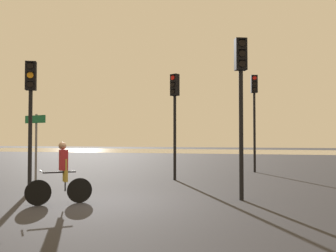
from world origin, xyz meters
TOP-DOWN VIEW (x-y plane):
  - ground_plane at (0.00, 0.00)m, footprint 120.00×120.00m
  - water_strip at (0.00, 39.71)m, footprint 80.00×16.00m
  - traffic_light_far_right at (3.70, 10.17)m, footprint 0.37×0.38m
  - traffic_light_near_left at (-2.88, 0.92)m, footprint 0.39×0.41m
  - traffic_light_near_right at (3.55, 1.37)m, footprint 0.38×0.40m
  - traffic_light_center at (0.59, 5.76)m, footprint 0.39×0.41m
  - direction_sign_post at (-3.89, 2.72)m, footprint 1.06×0.37m
  - cyclist at (-0.97, -0.43)m, footprint 1.37×1.08m

SIDE VIEW (x-z plane):
  - ground_plane at x=0.00m, z-range 0.00..0.00m
  - water_strip at x=0.00m, z-range 0.00..0.01m
  - cyclist at x=-0.97m, z-range 0.01..1.63m
  - direction_sign_post at x=-3.89m, z-range 0.40..3.00m
  - traffic_light_near_left at x=-2.88m, z-range 0.82..4.94m
  - traffic_light_center at x=0.59m, z-range 0.86..5.23m
  - traffic_light_near_right at x=3.55m, z-range 0.88..5.41m
  - traffic_light_far_right at x=3.70m, z-range 0.93..5.86m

